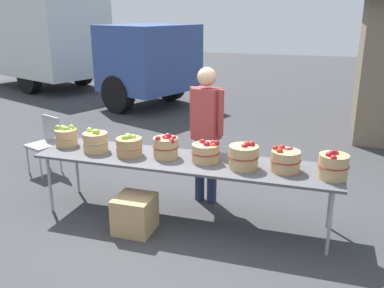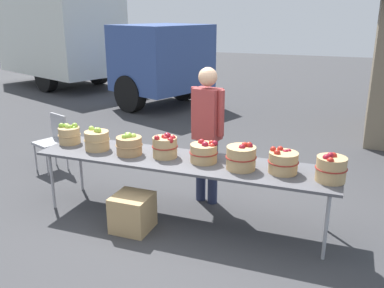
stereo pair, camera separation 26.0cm
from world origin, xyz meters
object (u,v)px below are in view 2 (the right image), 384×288
Objects in this scene: apple_basket_red_0 at (165,146)px; apple_basket_red_3 at (283,162)px; apple_basket_red_4 at (331,168)px; vendor_adult at (207,125)px; market_table at (183,162)px; box_truck at (79,41)px; produce_crate at (133,212)px; apple_basket_red_1 at (204,152)px; apple_basket_green_2 at (129,144)px; apple_basket_green_1 at (97,140)px; folding_chair at (54,138)px; apple_basket_green_0 at (69,134)px; apple_basket_red_2 at (241,157)px.

apple_basket_red_0 reaches higher than apple_basket_red_3.
apple_basket_red_4 is 0.18× the size of vendor_adult.
box_truck is at bearing 131.80° from market_table.
apple_basket_red_0 is 0.04× the size of box_truck.
apple_basket_red_1 is at bearing 33.40° from produce_crate.
apple_basket_green_2 is 0.99× the size of apple_basket_red_3.
box_truck is (-6.36, 6.81, 0.62)m from apple_basket_red_1.
apple_basket_green_1 is 0.37× the size of folding_chair.
apple_basket_red_4 is at bearing -0.49° from apple_basket_green_2.
apple_basket_red_4 is (2.28, -0.02, 0.01)m from apple_basket_green_2.
vendor_adult is at bearing 79.21° from market_table.
apple_basket_green_2 is 0.80m from produce_crate.
box_truck reaches higher than folding_chair.
box_truck reaches higher than market_table.
produce_crate is at bearing -30.56° from box_truck.
apple_basket_green_2 is 1.05× the size of apple_basket_red_0.
vendor_adult is at bearing 14.73° from folding_chair.
box_truck is 19.09× the size of produce_crate.
apple_basket_green_0 is at bearing 168.93° from apple_basket_green_1.
apple_basket_red_4 is at bearing -2.02° from market_table.
apple_basket_green_2 is 0.92m from apple_basket_red_1.
apple_basket_red_2 is 9.69m from box_truck.
apple_basket_green_2 is (0.46, -0.02, -0.00)m from apple_basket_green_1.
apple_basket_green_2 is at bearing -176.16° from apple_basket_red_1.
apple_basket_red_3 is (2.25, 0.03, -0.00)m from apple_basket_green_1.
folding_chair is at bearing 164.48° from apple_basket_red_2.
apple_basket_red_3 is 1.17m from vendor_adult.
vendor_adult reaches higher than produce_crate.
apple_basket_red_4 reaches higher than apple_basket_red_1.
apple_basket_red_2 is 0.92m from apple_basket_red_4.
vendor_adult is (-0.59, 0.60, 0.14)m from apple_basket_red_2.
apple_basket_red_3 is (2.73, -0.06, -0.00)m from apple_basket_green_0.
apple_basket_red_2 is (0.45, -0.07, 0.02)m from apple_basket_red_1.
apple_basket_red_0 is (-0.23, 0.02, 0.17)m from market_table.
produce_crate is at bearing -60.15° from apple_basket_green_2.
apple_basket_green_2 is at bearing 179.51° from apple_basket_red_4.
apple_basket_red_3 is at bearing 0.72° from apple_basket_green_1.
apple_basket_red_1 is at bearing 4.38° from folding_chair.
apple_basket_red_3 is 3.73m from folding_chair.
apple_basket_red_0 is at bearing 64.67° from produce_crate.
apple_basket_red_4 is 0.76× the size of produce_crate.
apple_basket_red_1 is at bearing 176.60° from apple_basket_red_4.
apple_basket_red_4 is 1.63m from vendor_adult.
apple_basket_red_2 reaches higher than apple_basket_red_0.
box_truck is 7.07m from folding_chair.
apple_basket_green_1 is at bearing 37.34° from vendor_adult.
apple_basket_red_4 is at bearing -7.91° from apple_basket_red_3.
apple_basket_red_0 is 0.94× the size of apple_basket_red_1.
apple_basket_red_0 is at bearing 176.06° from apple_basket_red_2.
apple_basket_red_0 is 2.43m from folding_chair.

